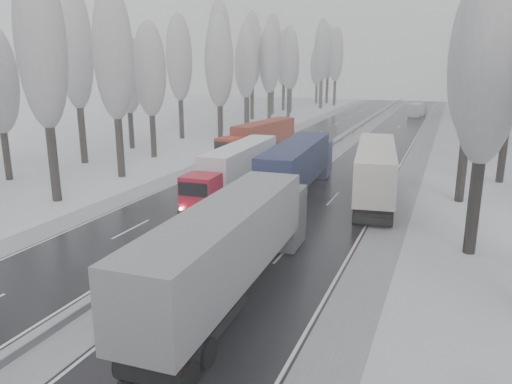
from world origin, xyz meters
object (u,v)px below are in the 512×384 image
Objects in this scene: truck_grey_tarp at (234,241)px; truck_red_white at (236,166)px; box_truck_distant at (417,110)px; truck_blue_box at (299,164)px; truck_cream_box at (375,167)px; truck_red_red at (260,136)px.

truck_grey_tarp is 1.19× the size of truck_red_white.
truck_blue_box is at bearing -86.44° from box_truck_distant.
truck_blue_box is at bearing 13.25° from truck_red_white.
truck_cream_box is 21.33m from truck_red_red.
truck_cream_box is 11.11m from truck_red_white.
truck_blue_box is 1.18× the size of truck_red_red.
truck_red_red is (-11.92, 34.14, -0.50)m from truck_grey_tarp.
truck_red_white is (-10.86, -2.28, -0.33)m from truck_cream_box.
truck_cream_box is 2.38× the size of box_truck_distant.
truck_blue_box is 2.36× the size of box_truck_distant.
truck_blue_box is 0.99× the size of truck_cream_box.
truck_red_red is at bearing 128.09° from truck_cream_box.
truck_grey_tarp is 1.04× the size of truck_blue_box.
truck_grey_tarp is 2.46× the size of box_truck_distant.
truck_cream_box is at bearing 9.68° from truck_red_white.
box_truck_distant is (-1.36, 63.63, -1.22)m from truck_cream_box.
box_truck_distant is 50.81m from truck_red_red.
truck_grey_tarp is at bearing -83.84° from box_truck_distant.
truck_grey_tarp is at bearing -85.87° from truck_blue_box.
truck_cream_box is 1.19× the size of truck_red_red.
box_truck_distant is at bearing 82.48° from truck_blue_box.
box_truck_distant is 0.50× the size of truck_red_red.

